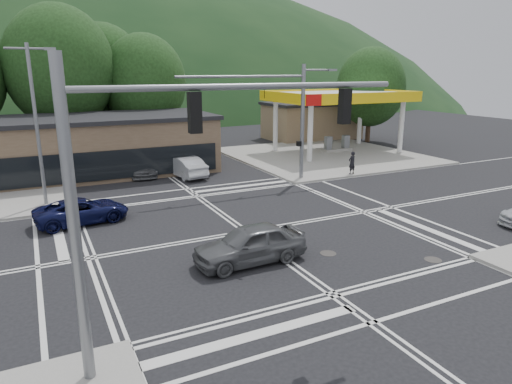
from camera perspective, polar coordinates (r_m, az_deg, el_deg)
name	(u,v)px	position (r m, az deg, el deg)	size (l,w,h in m)	color
ground	(246,232)	(22.22, -1.23, -5.00)	(120.00, 120.00, 0.00)	black
sidewalk_ne	(325,155)	(42.14, 8.63, 4.56)	(16.00, 16.00, 0.15)	gray
gas_station_canopy	(339,99)	(43.50, 10.33, 11.41)	(12.32, 8.34, 5.75)	silver
convenience_store	(312,122)	(52.85, 6.98, 8.72)	(10.00, 6.00, 3.80)	#846B4F
commercial_row	(46,150)	(36.36, -24.79, 4.77)	(24.00, 8.00, 4.00)	brown
hill_north	(72,106)	(109.54, -22.01, 9.98)	(252.00, 126.00, 140.00)	#173518
tree_n_b	(60,68)	(43.01, -23.31, 14.10)	(9.00, 9.00, 12.98)	#382619
tree_n_c	(144,82)	(44.04, -13.81, 13.16)	(7.60, 7.60, 10.87)	#382619
tree_n_e	(103,75)	(47.41, -18.61, 13.71)	(8.40, 8.40, 11.98)	#382619
tree_ne	(371,87)	(50.95, 14.14, 12.60)	(7.20, 7.20, 9.99)	#382619
streetlight_nw	(37,118)	(28.04, -25.71, 8.33)	(2.50, 0.25, 9.00)	slate
signal_mast_ne	(287,108)	(31.48, 3.90, 10.37)	(11.65, 0.30, 8.00)	slate
signal_mast_sw	(150,177)	(11.27, -13.13, 1.86)	(9.14, 0.28, 8.00)	slate
car_blue_west	(82,211)	(24.98, -20.93, -2.19)	(2.12, 4.60, 1.28)	#0D103A
car_grey_center	(250,244)	(18.56, -0.78, -6.52)	(1.87, 4.65, 1.58)	#535557
car_queue_a	(184,166)	(33.89, -8.93, 3.18)	(1.60, 4.58, 1.51)	silver
car_queue_b	(172,159)	(36.82, -10.41, 4.04)	(1.77, 4.39, 1.49)	#B8B8B4
car_northbound	(141,166)	(35.06, -14.22, 3.15)	(1.88, 4.62, 1.34)	#55575A
pedestrian	(352,163)	(34.38, 11.90, 3.60)	(0.61, 0.40, 1.67)	black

